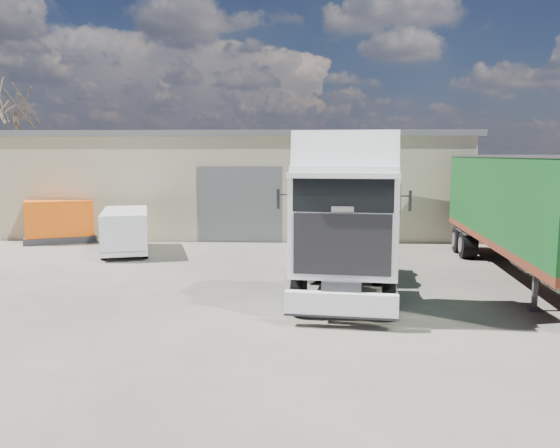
{
  "coord_description": "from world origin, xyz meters",
  "views": [
    {
      "loc": [
        1.06,
        -15.69,
        4.16
      ],
      "look_at": [
        0.2,
        3.0,
        1.77
      ],
      "focal_mm": 35.0,
      "sensor_mm": 36.0,
      "label": 1
    }
  ],
  "objects_px": {
    "tractor_unit": "(346,233)",
    "orange_skip": "(60,223)",
    "bare_tree": "(15,97)",
    "box_trailer": "(526,204)",
    "panel_van": "(125,231)"
  },
  "relations": [
    {
      "from": "bare_tree",
      "to": "tractor_unit",
      "type": "xyz_separation_m",
      "value": [
        20.21,
        -20.63,
        -5.92
      ]
    },
    {
      "from": "tractor_unit",
      "to": "panel_van",
      "type": "relative_size",
      "value": 1.56
    },
    {
      "from": "box_trailer",
      "to": "panel_van",
      "type": "bearing_deg",
      "value": 168.99
    },
    {
      "from": "bare_tree",
      "to": "box_trailer",
      "type": "distance_m",
      "value": 31.98
    },
    {
      "from": "tractor_unit",
      "to": "panel_van",
      "type": "bearing_deg",
      "value": 146.34
    },
    {
      "from": "orange_skip",
      "to": "tractor_unit",
      "type": "bearing_deg",
      "value": -63.89
    },
    {
      "from": "panel_van",
      "to": "orange_skip",
      "type": "relative_size",
      "value": 1.27
    },
    {
      "from": "box_trailer",
      "to": "bare_tree",
      "type": "bearing_deg",
      "value": 150.94
    },
    {
      "from": "box_trailer",
      "to": "panel_van",
      "type": "distance_m",
      "value": 15.57
    },
    {
      "from": "tractor_unit",
      "to": "orange_skip",
      "type": "distance_m",
      "value": 16.65
    },
    {
      "from": "tractor_unit",
      "to": "box_trailer",
      "type": "xyz_separation_m",
      "value": [
        6.23,
        3.46,
        0.53
      ]
    },
    {
      "from": "panel_van",
      "to": "box_trailer",
      "type": "bearing_deg",
      "value": -31.38
    },
    {
      "from": "box_trailer",
      "to": "orange_skip",
      "type": "xyz_separation_m",
      "value": [
        -19.16,
        6.98,
        -1.66
      ]
    },
    {
      "from": "tractor_unit",
      "to": "orange_skip",
      "type": "height_order",
      "value": "tractor_unit"
    },
    {
      "from": "tractor_unit",
      "to": "box_trailer",
      "type": "relative_size",
      "value": 0.58
    }
  ]
}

